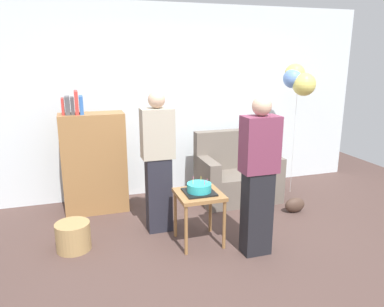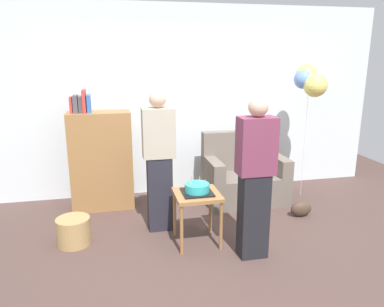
{
  "view_description": "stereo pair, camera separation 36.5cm",
  "coord_description": "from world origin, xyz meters",
  "px_view_note": "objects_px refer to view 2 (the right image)",
  "views": [
    {
      "loc": [
        -1.36,
        -3.19,
        2.0
      ],
      "look_at": [
        -0.16,
        0.58,
        0.95
      ],
      "focal_mm": 34.72,
      "sensor_mm": 36.0,
      "label": 1
    },
    {
      "loc": [
        -1.01,
        -3.28,
        2.0
      ],
      "look_at": [
        -0.16,
        0.58,
        0.95
      ],
      "focal_mm": 34.72,
      "sensor_mm": 36.0,
      "label": 2
    }
  ],
  "objects_px": {
    "balloon_bunch": "(310,80)",
    "wicker_basket": "(74,231)",
    "handbag": "(301,209)",
    "bookshelf": "(101,159)",
    "birthday_cake": "(197,189)",
    "person_blowing_candles": "(159,161)",
    "couch": "(244,177)",
    "person_holding_cake": "(255,178)",
    "side_table": "(197,201)"
  },
  "relations": [
    {
      "from": "bookshelf",
      "to": "balloon_bunch",
      "type": "height_order",
      "value": "balloon_bunch"
    },
    {
      "from": "bookshelf",
      "to": "birthday_cake",
      "type": "bearing_deg",
      "value": -50.72
    },
    {
      "from": "birthday_cake",
      "to": "balloon_bunch",
      "type": "bearing_deg",
      "value": 29.78
    },
    {
      "from": "wicker_basket",
      "to": "handbag",
      "type": "distance_m",
      "value": 2.78
    },
    {
      "from": "person_blowing_candles",
      "to": "balloon_bunch",
      "type": "height_order",
      "value": "balloon_bunch"
    },
    {
      "from": "couch",
      "to": "wicker_basket",
      "type": "relative_size",
      "value": 3.06
    },
    {
      "from": "person_blowing_candles",
      "to": "person_holding_cake",
      "type": "distance_m",
      "value": 1.17
    },
    {
      "from": "person_holding_cake",
      "to": "handbag",
      "type": "bearing_deg",
      "value": -122.96
    },
    {
      "from": "person_blowing_candles",
      "to": "wicker_basket",
      "type": "bearing_deg",
      "value": -175.95
    },
    {
      "from": "bookshelf",
      "to": "handbag",
      "type": "relative_size",
      "value": 5.66
    },
    {
      "from": "bookshelf",
      "to": "balloon_bunch",
      "type": "xyz_separation_m",
      "value": [
        2.82,
        -0.2,
        1.0
      ]
    },
    {
      "from": "couch",
      "to": "handbag",
      "type": "height_order",
      "value": "couch"
    },
    {
      "from": "couch",
      "to": "wicker_basket",
      "type": "distance_m",
      "value": 2.41
    },
    {
      "from": "handbag",
      "to": "balloon_bunch",
      "type": "distance_m",
      "value": 1.74
    },
    {
      "from": "couch",
      "to": "bookshelf",
      "type": "relative_size",
      "value": 0.69
    },
    {
      "from": "person_blowing_candles",
      "to": "bookshelf",
      "type": "bearing_deg",
      "value": 123.27
    },
    {
      "from": "handbag",
      "to": "balloon_bunch",
      "type": "bearing_deg",
      "value": 61.89
    },
    {
      "from": "wicker_basket",
      "to": "balloon_bunch",
      "type": "bearing_deg",
      "value": 14.01
    },
    {
      "from": "side_table",
      "to": "person_holding_cake",
      "type": "xyz_separation_m",
      "value": [
        0.49,
        -0.38,
        0.34
      ]
    },
    {
      "from": "bookshelf",
      "to": "person_holding_cake",
      "type": "bearing_deg",
      "value": -47.1
    },
    {
      "from": "couch",
      "to": "person_holding_cake",
      "type": "distance_m",
      "value": 1.61
    },
    {
      "from": "balloon_bunch",
      "to": "wicker_basket",
      "type": "bearing_deg",
      "value": -165.99
    },
    {
      "from": "person_blowing_candles",
      "to": "wicker_basket",
      "type": "height_order",
      "value": "person_blowing_candles"
    },
    {
      "from": "wicker_basket",
      "to": "balloon_bunch",
      "type": "xyz_separation_m",
      "value": [
        3.12,
        0.78,
        1.52
      ]
    },
    {
      "from": "person_blowing_candles",
      "to": "handbag",
      "type": "xyz_separation_m",
      "value": [
        1.8,
        -0.05,
        -0.73
      ]
    },
    {
      "from": "couch",
      "to": "birthday_cake",
      "type": "height_order",
      "value": "couch"
    },
    {
      "from": "wicker_basket",
      "to": "handbag",
      "type": "bearing_deg",
      "value": 2.69
    },
    {
      "from": "couch",
      "to": "person_holding_cake",
      "type": "height_order",
      "value": "person_holding_cake"
    },
    {
      "from": "birthday_cake",
      "to": "person_holding_cake",
      "type": "bearing_deg",
      "value": -37.76
    },
    {
      "from": "person_blowing_candles",
      "to": "balloon_bunch",
      "type": "xyz_separation_m",
      "value": [
        2.15,
        0.6,
        0.84
      ]
    },
    {
      "from": "side_table",
      "to": "birthday_cake",
      "type": "xyz_separation_m",
      "value": [
        -0.0,
        0.0,
        0.14
      ]
    },
    {
      "from": "side_table",
      "to": "balloon_bunch",
      "type": "xyz_separation_m",
      "value": [
        1.81,
        1.03,
        1.18
      ]
    },
    {
      "from": "couch",
      "to": "wicker_basket",
      "type": "height_order",
      "value": "couch"
    },
    {
      "from": "person_holding_cake",
      "to": "handbag",
      "type": "relative_size",
      "value": 5.82
    },
    {
      "from": "handbag",
      "to": "balloon_bunch",
      "type": "height_order",
      "value": "balloon_bunch"
    },
    {
      "from": "bookshelf",
      "to": "side_table",
      "type": "bearing_deg",
      "value": -50.72
    },
    {
      "from": "person_holding_cake",
      "to": "wicker_basket",
      "type": "height_order",
      "value": "person_holding_cake"
    },
    {
      "from": "side_table",
      "to": "handbag",
      "type": "xyz_separation_m",
      "value": [
        1.46,
        0.38,
        -0.39
      ]
    },
    {
      "from": "couch",
      "to": "balloon_bunch",
      "type": "relative_size",
      "value": 0.58
    },
    {
      "from": "couch",
      "to": "person_blowing_candles",
      "type": "height_order",
      "value": "person_blowing_candles"
    },
    {
      "from": "person_holding_cake",
      "to": "bookshelf",
      "type": "bearing_deg",
      "value": -28.45
    },
    {
      "from": "side_table",
      "to": "person_blowing_candles",
      "type": "bearing_deg",
      "value": 128.3
    },
    {
      "from": "person_blowing_candles",
      "to": "birthday_cake",
      "type": "bearing_deg",
      "value": -58.23
    },
    {
      "from": "side_table",
      "to": "person_blowing_candles",
      "type": "height_order",
      "value": "person_blowing_candles"
    },
    {
      "from": "person_holding_cake",
      "to": "wicker_basket",
      "type": "distance_m",
      "value": 2.04
    },
    {
      "from": "wicker_basket",
      "to": "birthday_cake",
      "type": "bearing_deg",
      "value": -10.93
    },
    {
      "from": "couch",
      "to": "birthday_cake",
      "type": "relative_size",
      "value": 3.44
    },
    {
      "from": "side_table",
      "to": "wicker_basket",
      "type": "distance_m",
      "value": 1.38
    },
    {
      "from": "person_holding_cake",
      "to": "wicker_basket",
      "type": "xyz_separation_m",
      "value": [
        -1.81,
        0.64,
        -0.68
      ]
    },
    {
      "from": "bookshelf",
      "to": "birthday_cake",
      "type": "xyz_separation_m",
      "value": [
        1.01,
        -1.24,
        -0.04
      ]
    }
  ]
}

